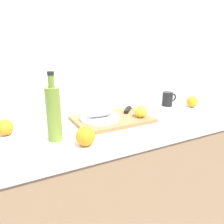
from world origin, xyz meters
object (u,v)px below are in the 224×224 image
(lemon_0, at_px, (141,111))
(olive_oil_bottle, at_px, (54,113))
(chef_knife, at_px, (129,107))
(orange_0, at_px, (5,127))
(white_plate, at_px, (100,118))
(cutting_board, at_px, (112,119))
(coffee_mug_0, at_px, (168,99))
(fish_fillet, at_px, (100,113))

(lemon_0, bearing_deg, olive_oil_bottle, -175.72)
(chef_knife, height_order, olive_oil_bottle, olive_oil_bottle)
(lemon_0, xyz_separation_m, orange_0, (-0.67, 0.12, -0.02))
(white_plate, xyz_separation_m, orange_0, (-0.46, 0.05, 0.01))
(olive_oil_bottle, bearing_deg, lemon_0, 4.28)
(lemon_0, height_order, orange_0, lemon_0)
(chef_knife, bearing_deg, lemon_0, -147.77)
(cutting_board, distance_m, lemon_0, 0.16)
(chef_knife, relative_size, coffee_mug_0, 2.10)
(fish_fillet, distance_m, chef_knife, 0.26)
(cutting_board, bearing_deg, fish_fillet, 179.33)
(fish_fillet, bearing_deg, orange_0, 173.52)
(fish_fillet, relative_size, lemon_0, 2.33)
(cutting_board, bearing_deg, chef_knife, 29.28)
(fish_fillet, distance_m, coffee_mug_0, 0.56)
(cutting_board, height_order, coffee_mug_0, coffee_mug_0)
(fish_fillet, distance_m, lemon_0, 0.23)
(cutting_board, bearing_deg, white_plate, 179.33)
(chef_knife, bearing_deg, coffee_mug_0, -47.41)
(cutting_board, height_order, lemon_0, lemon_0)
(chef_knife, bearing_deg, cutting_board, 161.79)
(lemon_0, bearing_deg, coffee_mug_0, 26.66)
(cutting_board, height_order, orange_0, orange_0)
(lemon_0, relative_size, coffee_mug_0, 0.61)
(fish_fillet, xyz_separation_m, chef_knife, (0.24, 0.09, -0.02))
(cutting_board, xyz_separation_m, coffee_mug_0, (0.48, 0.10, 0.04))
(fish_fillet, height_order, coffee_mug_0, coffee_mug_0)
(white_plate, bearing_deg, olive_oil_bottle, -157.71)
(white_plate, bearing_deg, orange_0, 173.52)
(olive_oil_bottle, bearing_deg, fish_fillet, 22.29)
(white_plate, distance_m, chef_knife, 0.26)
(white_plate, relative_size, chef_knife, 0.90)
(lemon_0, bearing_deg, fish_fillet, 161.10)
(lemon_0, relative_size, orange_0, 0.89)
(fish_fillet, height_order, olive_oil_bottle, olive_oil_bottle)
(lemon_0, xyz_separation_m, olive_oil_bottle, (-0.48, -0.04, 0.07))
(olive_oil_bottle, relative_size, coffee_mug_0, 2.71)
(cutting_board, distance_m, orange_0, 0.53)
(fish_fillet, bearing_deg, white_plate, 0.00)
(cutting_board, relative_size, olive_oil_bottle, 1.36)
(coffee_mug_0, bearing_deg, olive_oil_bottle, -165.92)
(white_plate, relative_size, fish_fillet, 1.33)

